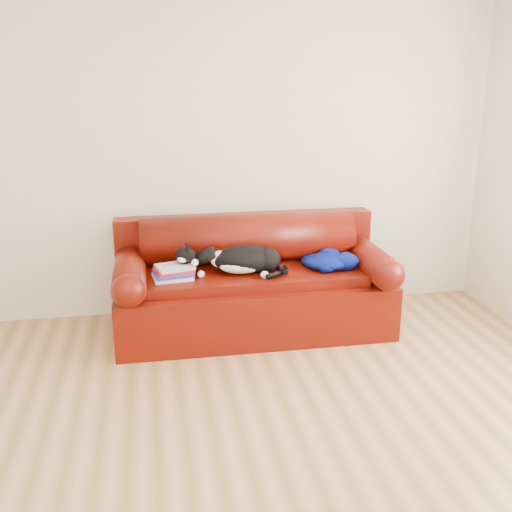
{
  "coord_description": "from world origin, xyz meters",
  "views": [
    {
      "loc": [
        -0.6,
        -2.83,
        1.96
      ],
      "look_at": [
        0.16,
        1.35,
        0.65
      ],
      "focal_mm": 42.0,
      "sensor_mm": 36.0,
      "label": 1
    }
  ],
  "objects_px": {
    "book_stack": "(174,272)",
    "blanket": "(329,260)",
    "sofa_base": "(253,301)",
    "cat": "(245,260)"
  },
  "relations": [
    {
      "from": "sofa_base",
      "to": "blanket",
      "type": "xyz_separation_m",
      "value": [
        0.59,
        -0.07,
        0.32
      ]
    },
    {
      "from": "cat",
      "to": "blanket",
      "type": "distance_m",
      "value": 0.66
    },
    {
      "from": "sofa_base",
      "to": "blanket",
      "type": "relative_size",
      "value": 4.86
    },
    {
      "from": "sofa_base",
      "to": "book_stack",
      "type": "height_order",
      "value": "book_stack"
    },
    {
      "from": "cat",
      "to": "blanket",
      "type": "height_order",
      "value": "cat"
    },
    {
      "from": "book_stack",
      "to": "blanket",
      "type": "bearing_deg",
      "value": 2.05
    },
    {
      "from": "sofa_base",
      "to": "book_stack",
      "type": "relative_size",
      "value": 6.87
    },
    {
      "from": "blanket",
      "to": "sofa_base",
      "type": "bearing_deg",
      "value": 173.36
    },
    {
      "from": "cat",
      "to": "blanket",
      "type": "xyz_separation_m",
      "value": [
        0.66,
        0.01,
        -0.04
      ]
    },
    {
      "from": "cat",
      "to": "blanket",
      "type": "bearing_deg",
      "value": 14.82
    }
  ]
}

